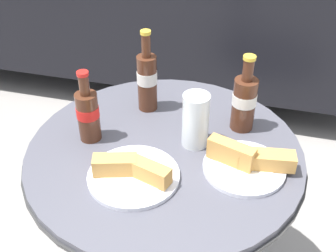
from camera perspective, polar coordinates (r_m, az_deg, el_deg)
bistro_table at (r=1.27m, az=-0.45°, el=-7.50°), size 0.79×0.79×0.70m
cola_bottle_left at (r=1.23m, az=10.28°, el=3.37°), size 0.07×0.07×0.23m
cola_bottle_right at (r=1.19m, az=-10.79°, el=1.68°), size 0.06×0.06×0.22m
cola_bottle_center at (r=1.30m, az=-2.85°, el=6.33°), size 0.06×0.06×0.26m
drinking_glass at (r=1.16m, az=3.74°, el=0.49°), size 0.07×0.07×0.16m
lunch_plate_near at (r=1.12m, az=10.61°, el=-4.84°), size 0.24×0.22×0.07m
lunch_plate_far at (r=1.08m, az=-4.86°, el=-6.34°), size 0.24×0.24×0.06m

